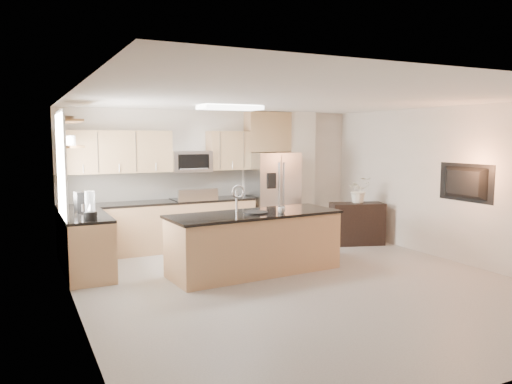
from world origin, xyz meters
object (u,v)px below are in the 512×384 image
refrigerator (272,197)px  flower_vase (359,183)px  island (255,242)px  kettle (91,210)px  platter (255,212)px  bowl (67,117)px  range (194,223)px  blender (90,208)px  coffee_maker (81,203)px  credenza (357,224)px  microwave (191,161)px  television (462,183)px  cup (282,210)px

refrigerator → flower_vase: refrigerator is taller
island → flower_vase: (2.73, 0.99, 0.72)m
refrigerator → kettle: 3.90m
platter → bowl: (-2.53, 1.28, 1.44)m
range → flower_vase: flower_vase is taller
blender → coffee_maker: bearing=91.4°
credenza → flower_vase: (0.06, 0.05, 0.78)m
platter → credenza: bearing=20.1°
microwave → credenza: size_ratio=0.75×
blender → credenza: bearing=5.9°
blender → television: television is taller
microwave → television: microwave is taller
credenza → bowl: bearing=-165.2°
cup → kettle: kettle is taller
microwave → cup: size_ratio=6.28×
island → coffee_maker: bearing=148.1°
range → island: (0.28, -2.07, -0.00)m
cup → kettle: 2.83m
cup → island: bearing=146.6°
refrigerator → credenza: size_ratio=1.75×
cup → range: bearing=105.3°
range → cup: 2.44m
bowl → television: (5.76, -2.29, -1.03)m
range → blender: (-2.08, -1.65, 0.63)m
microwave → refrigerator: (1.66, -0.17, -0.74)m
flower_vase → television: bearing=-76.3°
range → flower_vase: bearing=-19.8°
coffee_maker → television: bearing=-22.4°
credenza → blender: blender is taller
range → kettle: 2.48m
bowl → flower_vase: size_ratio=0.45×
cup → television: 3.02m
range → bowl: 3.06m
cup → bowl: size_ratio=0.36×
range → coffee_maker: (-2.09, -0.81, 0.60)m
refrigerator → island: refrigerator is taller
credenza → refrigerator: bearing=158.1°
blender → flower_vase: bearing=6.4°
microwave → platter: microwave is taller
microwave → credenza: microwave is taller
television → island: bearing=72.0°
microwave → blender: 2.78m
credenza → coffee_maker: (-5.05, 0.32, 0.67)m
island → kettle: island is taller
cup → bowl: bowl is taller
microwave → kettle: size_ratio=3.14×
credenza → television: television is taller
credenza → platter: 2.90m
island → platter: (-0.01, -0.04, 0.47)m
range → microwave: 1.16m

